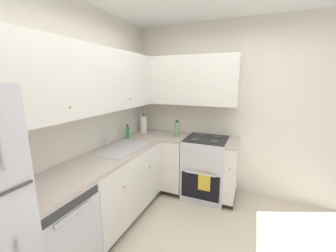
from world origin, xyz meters
TOP-DOWN VIEW (x-y plane):
  - wall_back at (0.00, 1.56)m, footprint 3.52×0.05m
  - wall_right at (1.73, 0.00)m, footprint 0.05×3.16m
  - dishwasher at (-0.52, 1.23)m, footprint 0.60×0.63m
  - lower_cabinets_back at (0.45, 1.23)m, footprint 1.32×0.62m
  - countertop_back at (0.45, 1.23)m, footprint 2.53×0.60m
  - lower_cabinets_right at (1.41, 0.50)m, footprint 0.62×1.08m
  - countertop_right at (1.41, 0.50)m, footprint 0.60×1.08m
  - oven_range at (1.43, 0.31)m, footprint 0.68×0.62m
  - upper_cabinets_back at (0.29, 1.37)m, footprint 2.21×0.34m
  - upper_cabinets_right at (1.55, 0.72)m, footprint 0.32×1.62m
  - sink at (0.56, 1.20)m, footprint 0.71×0.40m
  - faucet at (0.56, 1.41)m, footprint 0.07×0.16m
  - soap_bottle at (0.99, 1.41)m, footprint 0.06×0.06m
  - paper_towel_roll at (1.44, 1.39)m, footprint 0.11×0.11m
  - oil_bottle at (1.41, 0.78)m, footprint 0.08×0.08m

SIDE VIEW (x-z plane):
  - dishwasher at x=-0.52m, z-range 0.00..0.88m
  - lower_cabinets_back at x=0.45m, z-range 0.00..0.88m
  - lower_cabinets_right at x=1.41m, z-range 0.00..0.88m
  - oven_range at x=1.43m, z-range -0.07..1.00m
  - sink at x=0.56m, z-range 0.82..0.92m
  - countertop_back at x=0.45m, z-range 0.88..0.91m
  - countertop_right at x=1.41m, z-range 0.88..0.91m
  - soap_bottle at x=0.99m, z-range 0.90..1.12m
  - oil_bottle at x=1.41m, z-range 0.90..1.15m
  - faucet at x=0.56m, z-range 0.93..1.14m
  - paper_towel_roll at x=1.44m, z-range 0.88..1.22m
  - wall_back at x=0.00m, z-range 0.00..2.62m
  - wall_right at x=1.73m, z-range 0.00..2.62m
  - upper_cabinets_back at x=0.29m, z-range 1.41..2.13m
  - upper_cabinets_right at x=1.55m, z-range 1.41..2.13m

